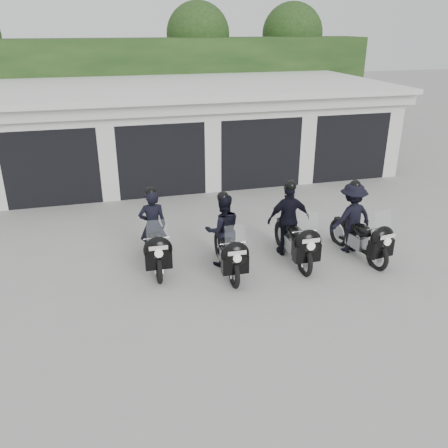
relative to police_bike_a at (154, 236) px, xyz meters
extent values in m
plane|color=gray|center=(0.81, -1.05, -0.70)|extent=(80.00, 80.00, 0.00)
cube|color=silver|center=(0.81, 7.45, 0.70)|extent=(16.00, 6.00, 2.80)
cube|color=silver|center=(0.81, 7.25, 2.18)|extent=(16.40, 6.80, 0.16)
cube|color=silver|center=(0.81, 4.20, 1.95)|extent=(16.40, 0.12, 0.40)
cube|color=black|center=(0.81, 4.43, -0.58)|extent=(16.00, 0.06, 0.24)
cube|color=black|center=(-2.29, 5.65, 0.40)|extent=(2.60, 2.60, 2.20)
cube|color=silver|center=(-2.29, 4.60, 1.80)|extent=(2.60, 0.50, 0.60)
cube|color=silver|center=(-0.74, 4.60, 0.70)|extent=(0.50, 0.50, 2.80)
cube|color=black|center=(0.81, 5.65, 0.40)|extent=(2.60, 2.60, 2.20)
cube|color=silver|center=(0.81, 4.60, 1.80)|extent=(2.60, 0.50, 0.60)
cube|color=silver|center=(2.36, 4.60, 0.70)|extent=(0.50, 0.50, 2.80)
cube|color=black|center=(3.91, 5.65, 0.40)|extent=(2.60, 2.60, 2.20)
cube|color=silver|center=(3.91, 4.60, 1.80)|extent=(2.60, 0.50, 0.60)
cube|color=silver|center=(5.46, 4.60, 0.70)|extent=(0.50, 0.50, 2.80)
cube|color=black|center=(7.01, 5.65, 0.40)|extent=(2.60, 2.60, 2.20)
cube|color=silver|center=(7.01, 4.60, 1.80)|extent=(2.60, 0.50, 0.60)
cube|color=silver|center=(8.56, 4.60, 0.70)|extent=(0.50, 0.50, 2.80)
cube|color=#183312|center=(0.81, 11.45, 1.45)|extent=(20.00, 2.00, 4.30)
sphere|color=#183312|center=(3.81, 12.95, 3.70)|extent=(2.80, 2.80, 2.80)
cylinder|color=black|center=(3.81, 12.95, 0.95)|extent=(0.24, 0.24, 3.30)
sphere|color=#183312|center=(8.31, 12.95, 3.70)|extent=(2.80, 2.80, 2.80)
cylinder|color=black|center=(8.31, 12.95, 0.95)|extent=(0.24, 0.24, 3.30)
torus|color=black|center=(-0.02, -0.67, -0.41)|extent=(0.12, 0.68, 0.68)
torus|color=black|center=(0.02, 0.67, -0.41)|extent=(0.12, 0.68, 0.68)
cube|color=#9C9CA1|center=(0.00, 0.02, -0.34)|extent=(0.26, 0.52, 0.30)
cube|color=black|center=(0.00, 0.00, -0.49)|extent=(0.11, 1.21, 0.06)
ellipsoid|color=black|center=(0.00, -0.14, -0.03)|extent=(0.32, 0.54, 0.27)
cube|color=black|center=(0.01, 0.26, -0.01)|extent=(0.26, 0.52, 0.09)
ellipsoid|color=black|center=(-0.02, -0.74, 0.03)|extent=(0.59, 0.32, 0.56)
cube|color=black|center=(-0.02, -0.74, -0.19)|extent=(0.55, 0.22, 0.37)
cube|color=#B2BFC6|center=(-0.02, -0.72, 0.40)|extent=(0.41, 0.12, 0.47)
cylinder|color=silver|center=(-0.02, -0.56, 0.20)|extent=(0.52, 0.04, 0.03)
cube|color=silver|center=(-0.03, -0.90, 0.14)|extent=(0.37, 0.03, 0.08)
cube|color=silver|center=(-0.03, -0.87, -0.03)|extent=(0.17, 0.02, 0.09)
imported|color=black|center=(0.01, 0.28, 0.12)|extent=(0.61, 0.41, 1.63)
sphere|color=black|center=(0.01, 0.28, 0.88)|extent=(0.25, 0.25, 0.25)
torus|color=black|center=(1.40, -1.25, -0.41)|extent=(0.12, 0.67, 0.67)
torus|color=black|center=(1.44, 0.06, -0.41)|extent=(0.12, 0.67, 0.67)
cube|color=#9C9CA1|center=(1.42, -0.58, -0.35)|extent=(0.25, 0.51, 0.29)
cube|color=black|center=(1.42, -0.60, -0.50)|extent=(0.10, 1.19, 0.05)
ellipsoid|color=black|center=(1.42, -0.73, -0.04)|extent=(0.31, 0.53, 0.26)
cube|color=black|center=(1.43, -0.34, -0.02)|extent=(0.25, 0.51, 0.09)
ellipsoid|color=black|center=(1.40, -1.33, 0.02)|extent=(0.58, 0.31, 0.55)
cube|color=black|center=(1.40, -1.33, -0.19)|extent=(0.53, 0.21, 0.37)
cube|color=#B2BFC6|center=(1.40, -1.30, 0.38)|extent=(0.40, 0.12, 0.47)
cylinder|color=silver|center=(1.41, -1.14, 0.18)|extent=(0.51, 0.04, 0.03)
cube|color=silver|center=(1.40, -1.48, 0.12)|extent=(0.37, 0.02, 0.08)
cube|color=silver|center=(1.40, -1.45, -0.04)|extent=(0.16, 0.02, 0.09)
imported|color=black|center=(1.43, -0.32, 0.10)|extent=(0.79, 0.62, 1.60)
sphere|color=black|center=(1.43, -0.32, 0.85)|extent=(0.25, 0.25, 0.25)
torus|color=black|center=(2.96, -1.17, -0.40)|extent=(0.11, 0.70, 0.70)
torus|color=black|center=(2.98, 0.20, -0.40)|extent=(0.11, 0.70, 0.70)
cube|color=#9C9CA1|center=(2.97, -0.47, -0.33)|extent=(0.25, 0.53, 0.31)
cube|color=black|center=(2.97, -0.48, -0.49)|extent=(0.09, 1.24, 0.06)
ellipsoid|color=black|center=(2.97, -0.63, -0.01)|extent=(0.31, 0.55, 0.27)
cube|color=black|center=(2.97, -0.22, 0.01)|extent=(0.25, 0.53, 0.10)
ellipsoid|color=black|center=(2.96, -1.25, 0.05)|extent=(0.60, 0.32, 0.57)
cube|color=black|center=(2.96, -1.25, -0.17)|extent=(0.55, 0.21, 0.38)
cube|color=#B2BFC6|center=(2.96, -1.22, 0.43)|extent=(0.42, 0.11, 0.49)
cylinder|color=silver|center=(2.97, -1.06, 0.22)|extent=(0.53, 0.03, 0.03)
cube|color=silver|center=(2.96, -1.41, 0.16)|extent=(0.38, 0.02, 0.09)
cube|color=silver|center=(2.96, -1.38, -0.01)|extent=(0.17, 0.02, 0.10)
imported|color=black|center=(2.97, -0.20, 0.14)|extent=(0.99, 0.57, 1.67)
sphere|color=black|center=(2.97, -0.20, 0.92)|extent=(0.26, 0.26, 0.26)
torus|color=black|center=(4.55, -1.36, -0.41)|extent=(0.20, 0.69, 0.68)
torus|color=black|center=(4.35, -0.04, -0.41)|extent=(0.20, 0.69, 0.68)
cube|color=#9C9CA1|center=(4.45, -0.68, -0.34)|extent=(0.32, 0.54, 0.30)
cube|color=black|center=(4.45, -0.70, -0.49)|extent=(0.26, 1.21, 0.06)
ellipsoid|color=black|center=(4.47, -0.84, -0.03)|extent=(0.38, 0.57, 0.27)
cube|color=black|center=(4.41, -0.44, -0.01)|extent=(0.32, 0.54, 0.09)
ellipsoid|color=black|center=(4.56, -1.43, 0.03)|extent=(0.63, 0.39, 0.56)
cube|color=black|center=(4.56, -1.43, -0.19)|extent=(0.56, 0.28, 0.37)
cube|color=#B2BFC6|center=(4.56, -1.41, 0.40)|extent=(0.42, 0.17, 0.47)
cylinder|color=silver|center=(4.53, -1.25, 0.20)|extent=(0.52, 0.10, 0.03)
cube|color=silver|center=(4.59, -1.59, 0.14)|extent=(0.37, 0.07, 0.08)
cube|color=silver|center=(4.58, -1.56, -0.03)|extent=(0.17, 0.04, 0.09)
imported|color=black|center=(4.41, -0.42, 0.12)|extent=(1.12, 0.70, 1.63)
sphere|color=black|center=(4.41, -0.42, 0.88)|extent=(0.25, 0.25, 0.25)
camera|label=1|loc=(-0.94, -9.23, 4.17)|focal=38.00mm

